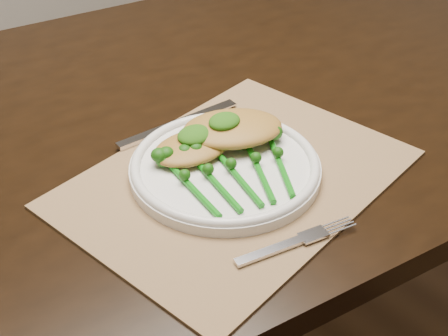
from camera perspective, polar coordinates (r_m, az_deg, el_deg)
dining_table at (r=1.26m, az=-3.00°, el=-9.00°), size 1.72×1.13×0.75m
placemat at (r=0.86m, az=1.13°, el=-0.93°), size 0.51×0.41×0.00m
dinner_plate at (r=0.86m, az=0.10°, el=0.15°), size 0.26×0.26×0.02m
knife at (r=0.96m, az=-5.22°, el=3.68°), size 0.21×0.03×0.01m
fork at (r=0.76m, az=7.32°, el=-6.41°), size 0.17×0.05×0.01m
chicken_fillet_left at (r=0.87m, az=-2.97°, el=1.88°), size 0.12×0.09×0.02m
chicken_fillet_right at (r=0.89m, az=0.79°, el=3.64°), size 0.17×0.16×0.03m
pesto_dollop_left at (r=0.87m, az=-2.68°, el=3.03°), size 0.05×0.04×0.02m
pesto_dollop_right at (r=0.88m, az=0.03°, el=4.29°), size 0.05×0.04×0.02m
broccolini_bundle at (r=0.83m, az=1.27°, el=-0.82°), size 0.19×0.21×0.04m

